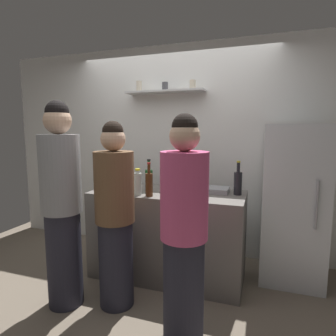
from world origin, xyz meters
name	(u,v)px	position (x,y,z in m)	size (l,w,h in m)	color
ground_plane	(134,297)	(0.00, 0.00, 0.00)	(5.28, 5.28, 0.00)	#726656
back_wall_assembly	(174,150)	(0.00, 1.25, 1.30)	(4.80, 0.32, 2.60)	white
refrigerator	(293,204)	(1.41, 0.85, 0.81)	(0.60, 0.64, 1.61)	silver
counter	(168,234)	(0.17, 0.51, 0.46)	(1.58, 0.69, 0.92)	#66605B
baking_pan	(212,190)	(0.61, 0.63, 0.94)	(0.34, 0.24, 0.05)	gray
utensil_holder	(184,189)	(0.37, 0.40, 0.97)	(0.12, 0.12, 0.21)	#B2B2B7
wine_bottle_amber_glass	(149,184)	(0.06, 0.25, 1.04)	(0.07, 0.07, 0.33)	#472814
wine_bottle_pale_glass	(195,179)	(0.39, 0.78, 1.02)	(0.08, 0.08, 0.30)	#B2BFB2
wine_bottle_dark_glass	(238,182)	(0.87, 0.59, 1.04)	(0.08, 0.08, 0.34)	black
wine_bottle_green_glass	(149,179)	(-0.03, 0.47, 1.04)	(0.08, 0.08, 0.34)	#19471E
water_bottle_plastic	(138,183)	(-0.07, 0.27, 1.03)	(0.08, 0.08, 0.26)	silver
person_pink_top	(184,233)	(0.58, -0.36, 0.82)	(0.34, 0.34, 1.67)	#262633
person_brown_jacket	(115,217)	(-0.10, -0.14, 0.80)	(0.34, 0.34, 1.63)	#262633
person_grey_hoodie	(62,206)	(-0.54, -0.28, 0.90)	(0.34, 0.34, 1.80)	#262633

